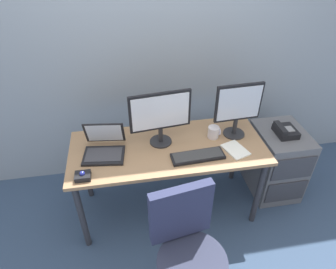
{
  "coord_description": "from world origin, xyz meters",
  "views": [
    {
      "loc": [
        -0.31,
        -1.83,
        2.22
      ],
      "look_at": [
        0.0,
        0.0,
        0.85
      ],
      "focal_mm": 31.62,
      "sensor_mm": 36.0,
      "label": 1
    }
  ],
  "objects": [
    {
      "name": "monitor_side",
      "position": [
        0.58,
        0.07,
        1.0
      ],
      "size": [
        0.39,
        0.18,
        0.47
      ],
      "color": "#262628",
      "rests_on": "desk"
    },
    {
      "name": "office_chair",
      "position": [
        -0.01,
        -0.82,
        0.44
      ],
      "size": [
        0.52,
        0.52,
        0.96
      ],
      "color": "black",
      "rests_on": "ground"
    },
    {
      "name": "back_wall",
      "position": [
        0.0,
        0.69,
        1.4
      ],
      "size": [
        6.0,
        0.1,
        2.8
      ],
      "primitive_type": "cube",
      "color": "#8D99A5",
      "rests_on": "ground"
    },
    {
      "name": "desk",
      "position": [
        0.0,
        0.0,
        0.65
      ],
      "size": [
        1.57,
        0.67,
        0.73
      ],
      "color": "#A07852",
      "rests_on": "ground"
    },
    {
      "name": "keyboard",
      "position": [
        0.2,
        -0.17,
        0.74
      ],
      "size": [
        0.42,
        0.16,
        0.03
      ],
      "color": "black",
      "rests_on": "desk"
    },
    {
      "name": "ground_plane",
      "position": [
        0.0,
        0.0,
        0.0
      ],
      "size": [
        8.0,
        8.0,
        0.0
      ],
      "primitive_type": "plane",
      "color": "#354966"
    },
    {
      "name": "paper_notepad",
      "position": [
        0.52,
        -0.14,
        0.74
      ],
      "size": [
        0.21,
        0.24,
        0.01
      ],
      "primitive_type": "cube",
      "rotation": [
        0.0,
        0.0,
        0.33
      ],
      "color": "white",
      "rests_on": "desk"
    },
    {
      "name": "monitor_main",
      "position": [
        -0.05,
        0.07,
        1.0
      ],
      "size": [
        0.49,
        0.18,
        0.45
      ],
      "color": "#262628",
      "rests_on": "desk"
    },
    {
      "name": "laptop",
      "position": [
        -0.5,
        0.01,
        0.78
      ],
      "size": [
        0.34,
        0.33,
        0.23
      ],
      "color": "black",
      "rests_on": "desk"
    },
    {
      "name": "desk_phone",
      "position": [
        1.05,
        0.06,
        0.71
      ],
      "size": [
        0.17,
        0.2,
        0.09
      ],
      "color": "black",
      "rests_on": "file_cabinet"
    },
    {
      "name": "file_cabinet",
      "position": [
        1.06,
        0.08,
        0.34
      ],
      "size": [
        0.42,
        0.53,
        0.68
      ],
      "color": "slate",
      "rests_on": "ground"
    },
    {
      "name": "trackball_mouse",
      "position": [
        -0.65,
        -0.25,
        0.75
      ],
      "size": [
        0.11,
        0.09,
        0.07
      ],
      "color": "black",
      "rests_on": "desk"
    },
    {
      "name": "coffee_mug",
      "position": [
        0.4,
        0.06,
        0.78
      ],
      "size": [
        0.1,
        0.09,
        0.1
      ],
      "color": "silver",
      "rests_on": "desk"
    }
  ]
}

